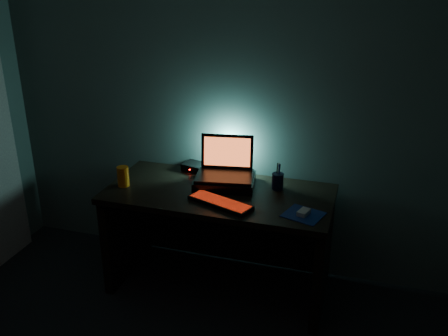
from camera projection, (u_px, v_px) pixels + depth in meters
name	position (u px, v px, depth m)	size (l,w,h in m)	color
room	(74.00, 253.00, 1.68)	(3.50, 4.00, 2.50)	black
desk	(221.00, 222.00, 3.45)	(1.50, 0.70, 0.75)	black
riser	(225.00, 181.00, 3.38)	(0.40, 0.30, 0.06)	black
laptop	(226.00, 166.00, 3.39)	(0.42, 0.34, 0.26)	black
keyboard	(220.00, 203.00, 3.12)	(0.45, 0.27, 0.03)	black
mousepad	(304.00, 215.00, 3.00)	(0.22, 0.20, 0.00)	navy
mouse	(304.00, 212.00, 2.99)	(0.05, 0.09, 0.03)	gray
pen_cup	(278.00, 181.00, 3.32)	(0.08, 0.08, 0.11)	black
juice_glass	(123.00, 176.00, 3.36)	(0.08, 0.08, 0.14)	#D55E0B
router	(195.00, 167.00, 3.63)	(0.18, 0.16, 0.05)	black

